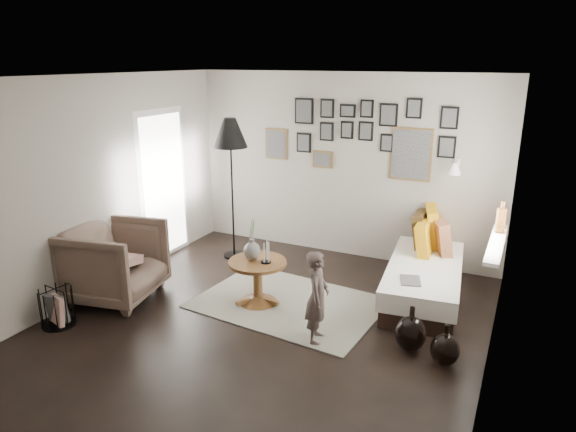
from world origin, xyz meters
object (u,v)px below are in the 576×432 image
at_px(daybed, 426,273).
at_px(magazine_basket, 57,307).
at_px(pedestal_table, 258,284).
at_px(armchair, 114,262).
at_px(child, 317,297).
at_px(demijohn_small, 445,350).
at_px(vase, 252,247).
at_px(floor_lamp, 230,138).
at_px(demijohn_large, 411,333).

height_order(daybed, magazine_basket, daybed).
bearing_deg(pedestal_table, magazine_basket, -140.53).
relative_size(armchair, child, 1.04).
xyz_separation_m(demijohn_small, child, (-1.25, -0.12, 0.33)).
relative_size(vase, child, 0.50).
bearing_deg(floor_lamp, daybed, -1.79).
distance_m(armchair, demijohn_large, 3.48).
height_order(demijohn_large, demijohn_small, demijohn_large).
bearing_deg(demijohn_small, magazine_basket, -165.13).
bearing_deg(daybed, magazine_basket, -150.35).
distance_m(pedestal_table, armchair, 1.73).
bearing_deg(daybed, floor_lamp, 172.06).
distance_m(demijohn_large, child, 0.98).
bearing_deg(armchair, demijohn_small, -97.38).
relative_size(magazine_basket, demijohn_small, 1.01).
height_order(magazine_basket, child, child).
xyz_separation_m(pedestal_table, demijohn_large, (1.85, -0.24, -0.07)).
xyz_separation_m(armchair, floor_lamp, (0.57, 1.77, 1.26)).
bearing_deg(pedestal_table, demijohn_small, -9.35).
bearing_deg(demijohn_large, vase, 172.27).
relative_size(daybed, magazine_basket, 4.77).
bearing_deg(armchair, vase, -78.56).
bearing_deg(daybed, vase, -155.95).
bearing_deg(pedestal_table, vase, 165.96).
distance_m(vase, daybed, 2.12).
bearing_deg(demijohn_small, pedestal_table, 170.65).
height_order(daybed, demijohn_large, daybed).
relative_size(magazine_basket, demijohn_large, 0.91).
height_order(daybed, armchair, daybed).
bearing_deg(child, floor_lamp, 36.75).
height_order(armchair, demijohn_small, armchair).
relative_size(armchair, demijohn_large, 2.20).
xyz_separation_m(armchair, child, (2.55, 0.14, 0.02)).
xyz_separation_m(vase, daybed, (1.80, 1.05, -0.39)).
xyz_separation_m(pedestal_table, vase, (-0.08, 0.02, 0.43)).
distance_m(daybed, floor_lamp, 3.11).
bearing_deg(child, daybed, -40.35).
xyz_separation_m(pedestal_table, child, (0.95, -0.48, 0.24)).
distance_m(armchair, child, 2.55).
bearing_deg(magazine_basket, demijohn_small, 14.87).
xyz_separation_m(daybed, child, (-0.78, -1.55, 0.20)).
bearing_deg(floor_lamp, demijohn_large, -25.87).
distance_m(armchair, magazine_basket, 0.82).
xyz_separation_m(floor_lamp, demijohn_small, (3.23, -1.52, -1.57)).
relative_size(pedestal_table, demijohn_small, 1.60).
height_order(daybed, floor_lamp, floor_lamp).
distance_m(armchair, demijohn_small, 3.82).
distance_m(magazine_basket, demijohn_large, 3.72).
bearing_deg(child, demijohn_large, -88.90).
bearing_deg(vase, magazine_basket, -138.76).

